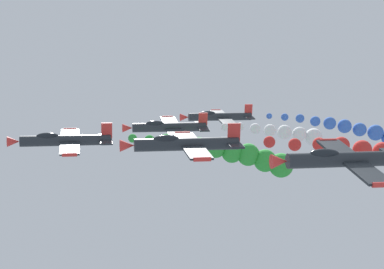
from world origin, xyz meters
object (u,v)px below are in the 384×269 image
object	(u,v)px
airplane_lead	(64,140)
airplane_right_outer	(219,117)
airplane_left_outer	(345,159)
airplane_right_inner	(168,127)
airplane_left_inner	(185,144)

from	to	relation	value
airplane_lead	airplane_right_outer	distance (m)	29.88
airplane_right_outer	airplane_left_outer	bearing A→B (deg)	179.01
airplane_right_inner	airplane_left_outer	bearing A→B (deg)	-166.06
airplane_left_outer	airplane_lead	bearing A→B (deg)	42.69
airplane_left_inner	airplane_right_outer	size ratio (longest dim) A/B	1.00
airplane_lead	airplane_right_inner	size ratio (longest dim) A/B	1.00
airplane_left_inner	airplane_left_outer	bearing A→B (deg)	-136.24
airplane_right_inner	airplane_left_outer	distance (m)	33.44
airplane_left_inner	airplane_right_inner	distance (m)	22.23
airplane_left_inner	airplane_right_inner	xyz separation A→B (m)	(22.14, -1.81, -0.56)
airplane_left_outer	airplane_right_outer	distance (m)	43.21
airplane_left_inner	airplane_right_outer	bearing A→B (deg)	-17.89
airplane_left_outer	airplane_right_outer	size ratio (longest dim) A/B	1.00
airplane_left_outer	airplane_left_inner	bearing A→B (deg)	43.76
airplane_left_inner	airplane_right_outer	world-z (taller)	airplane_left_inner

